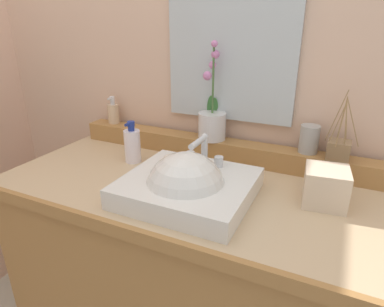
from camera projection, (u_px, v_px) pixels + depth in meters
wall_back at (235, 74)px, 1.42m from camera, size 3.26×0.20×2.41m
vanity_cabinet at (192, 279)px, 1.35m from camera, size 1.40×0.66×0.88m
back_ledge at (219, 149)px, 1.39m from camera, size 1.32×0.09×0.08m
sink_basin at (187, 190)px, 1.08m from camera, size 0.41×0.38×0.28m
soap_bar at (173, 158)px, 1.20m from camera, size 0.07×0.04×0.02m
potted_plant at (212, 120)px, 1.36m from camera, size 0.11×0.12×0.40m
soap_dispenser at (113, 113)px, 1.59m from camera, size 0.05×0.06×0.13m
tumbler_cup at (309, 139)px, 1.23m from camera, size 0.07×0.07×0.10m
reed_diffuser at (338, 149)px, 1.17m from camera, size 0.11×0.08×0.25m
lotion_bottle at (132, 145)px, 1.35m from camera, size 0.07×0.07×0.17m
tissue_box at (325, 186)px, 1.04m from camera, size 0.14×0.14×0.12m
mirror at (230, 53)px, 1.29m from camera, size 0.53×0.02×0.53m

